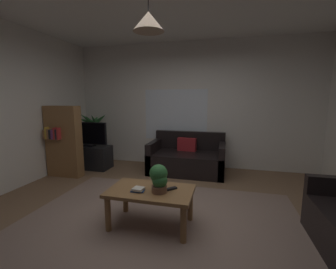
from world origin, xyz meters
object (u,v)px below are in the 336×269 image
Objects in this scene: book_on_table_1 at (138,189)px; potted_palm_corner at (94,137)px; tv_stand at (90,157)px; remote_on_table_0 at (171,189)px; pendant_lamp at (148,21)px; couch_under_window at (187,159)px; bookshelf_corner at (63,141)px; coffee_table at (151,196)px; tv at (88,134)px; book_on_table_0 at (138,190)px; potted_plant_on_table at (159,178)px.

book_on_table_1 is 0.10× the size of potted_palm_corner.
remote_on_table_0 is at bearing -38.73° from tv_stand.
potted_palm_corner is at bearing 133.37° from pendant_lamp.
couch_under_window is 2.10m from remote_on_table_0.
book_on_table_1 is at bearing -33.09° from bookshelf_corner.
coffee_table is at bearing 35.94° from book_on_table_1.
tv is 1.61× the size of pendant_lamp.
tv_stand is at bearing -69.45° from potted_palm_corner.
book_on_table_0 is 0.02m from book_on_table_1.
potted_palm_corner is (-2.47, 2.31, 0.15)m from remote_on_table_0.
pendant_lamp reaches higher than potted_plant_on_table.
potted_plant_on_table is 2.71m from bookshelf_corner.
book_on_table_0 is at bearing 66.28° from remote_on_table_0.
book_on_table_1 is 0.76× the size of remote_on_table_0.
tv is 3.19m from pendant_lamp.
couch_under_window is at bearing 84.60° from book_on_table_1.
couch_under_window reaches higher than potted_plant_on_table.
book_on_table_0 is at bearing 151.12° from book_on_table_1.
couch_under_window is 2.16m from tv_stand.
potted_plant_on_table is 2.93m from tv_stand.
bookshelf_corner reaches higher than potted_plant_on_table.
pendant_lamp is (2.24, -1.29, 1.64)m from bookshelf_corner.
potted_plant_on_table reaches higher than remote_on_table_0.
potted_palm_corner is (-2.11, 2.45, 0.15)m from book_on_table_0.
remote_on_table_0 is (0.14, -2.08, 0.20)m from couch_under_window.
book_on_table_1 is (-0.21, -2.22, 0.22)m from couch_under_window.
bookshelf_corner is at bearing -90.32° from potted_palm_corner.
coffee_table is 8.24× the size of book_on_table_1.
tv reaches higher than remote_on_table_0.
coffee_table is at bearing -92.38° from couch_under_window.
potted_plant_on_table is at bearing -16.95° from coffee_table.
pendant_lamp is (-0.23, -0.05, 1.88)m from remote_on_table_0.
pendant_lamp is at bearing 163.05° from potted_plant_on_table.
potted_plant_on_table is at bearing -29.41° from bookshelf_corner.
remote_on_table_0 is (0.35, 0.14, -0.02)m from book_on_table_1.
tv_stand is at bearing 137.44° from coffee_table.
couch_under_window is at bearing 19.83° from bookshelf_corner.
remote_on_table_0 reaches higher than coffee_table.
remote_on_table_0 is 0.30× the size of pendant_lamp.
bookshelf_corner is 2.63× the size of pendant_lamp.
coffee_table is at bearing 163.05° from potted_plant_on_table.
remote_on_table_0 is 2.94m from tv_stand.
potted_palm_corner reaches higher than tv.
pendant_lamp reaches higher than potted_palm_corner.
potted_palm_corner is 1.08m from bookshelf_corner.
book_on_table_1 is 0.28m from potted_plant_on_table.
tv is 0.61m from bookshelf_corner.
tv_stand is at bearing 137.44° from pendant_lamp.
book_on_table_1 is at bearing -167.53° from potted_plant_on_table.
book_on_table_0 is 0.11× the size of bookshelf_corner.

